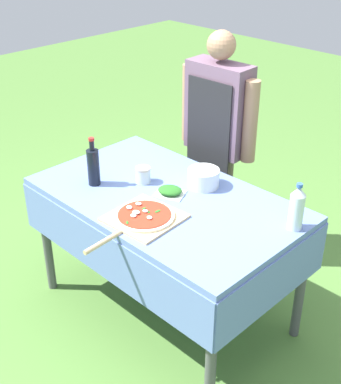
{
  "coord_description": "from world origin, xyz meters",
  "views": [
    {
      "loc": [
        1.79,
        -1.75,
        2.23
      ],
      "look_at": [
        0.03,
        0.0,
        0.83
      ],
      "focal_mm": 50.0,
      "sensor_mm": 36.0,
      "label": 1
    }
  ],
  "objects_px": {
    "pizza_on_peel": "(143,217)",
    "sauce_jar": "(143,176)",
    "prep_table": "(166,212)",
    "mixing_tub": "(204,178)",
    "herb_container": "(171,191)",
    "oil_bottle": "(93,166)",
    "water_bottle": "(297,208)",
    "person_cook": "(217,130)"
  },
  "relations": [
    {
      "from": "person_cook",
      "to": "mixing_tub",
      "type": "distance_m",
      "value": 0.55
    },
    {
      "from": "water_bottle",
      "to": "herb_container",
      "type": "xyz_separation_m",
      "value": [
        -0.66,
        -0.19,
        -0.09
      ]
    },
    {
      "from": "prep_table",
      "to": "herb_container",
      "type": "distance_m",
      "value": 0.12
    },
    {
      "from": "prep_table",
      "to": "oil_bottle",
      "type": "relative_size",
      "value": 5.24
    },
    {
      "from": "prep_table",
      "to": "mixing_tub",
      "type": "bearing_deg",
      "value": 74.67
    },
    {
      "from": "person_cook",
      "to": "pizza_on_peel",
      "type": "relative_size",
      "value": 2.66
    },
    {
      "from": "prep_table",
      "to": "herb_container",
      "type": "xyz_separation_m",
      "value": [
        0.0,
        0.03,
        0.12
      ]
    },
    {
      "from": "oil_bottle",
      "to": "mixing_tub",
      "type": "relative_size",
      "value": 1.59
    },
    {
      "from": "prep_table",
      "to": "sauce_jar",
      "type": "xyz_separation_m",
      "value": [
        -0.21,
        0.02,
        0.14
      ]
    },
    {
      "from": "prep_table",
      "to": "herb_container",
      "type": "relative_size",
      "value": 7.56
    },
    {
      "from": "pizza_on_peel",
      "to": "water_bottle",
      "type": "bearing_deg",
      "value": 34.83
    },
    {
      "from": "oil_bottle",
      "to": "person_cook",
      "type": "bearing_deg",
      "value": 80.43
    },
    {
      "from": "water_bottle",
      "to": "mixing_tub",
      "type": "height_order",
      "value": "water_bottle"
    },
    {
      "from": "water_bottle",
      "to": "herb_container",
      "type": "height_order",
      "value": "water_bottle"
    },
    {
      "from": "sauce_jar",
      "to": "mixing_tub",
      "type": "bearing_deg",
      "value": 37.3
    },
    {
      "from": "sauce_jar",
      "to": "oil_bottle",
      "type": "bearing_deg",
      "value": -130.04
    },
    {
      "from": "herb_container",
      "to": "sauce_jar",
      "type": "bearing_deg",
      "value": -178.3
    },
    {
      "from": "prep_table",
      "to": "mixing_tub",
      "type": "distance_m",
      "value": 0.28
    },
    {
      "from": "mixing_tub",
      "to": "pizza_on_peel",
      "type": "bearing_deg",
      "value": -87.31
    },
    {
      "from": "prep_table",
      "to": "pizza_on_peel",
      "type": "height_order",
      "value": "pizza_on_peel"
    },
    {
      "from": "pizza_on_peel",
      "to": "sauce_jar",
      "type": "distance_m",
      "value": 0.4
    },
    {
      "from": "sauce_jar",
      "to": "prep_table",
      "type": "bearing_deg",
      "value": -6.55
    },
    {
      "from": "herb_container",
      "to": "mixing_tub",
      "type": "height_order",
      "value": "mixing_tub"
    },
    {
      "from": "mixing_tub",
      "to": "person_cook",
      "type": "bearing_deg",
      "value": 122.98
    },
    {
      "from": "herb_container",
      "to": "mixing_tub",
      "type": "distance_m",
      "value": 0.21
    },
    {
      "from": "pizza_on_peel",
      "to": "sauce_jar",
      "type": "relative_size",
      "value": 6.34
    },
    {
      "from": "oil_bottle",
      "to": "mixing_tub",
      "type": "height_order",
      "value": "oil_bottle"
    },
    {
      "from": "oil_bottle",
      "to": "sauce_jar",
      "type": "distance_m",
      "value": 0.28
    },
    {
      "from": "oil_bottle",
      "to": "water_bottle",
      "type": "height_order",
      "value": "oil_bottle"
    },
    {
      "from": "sauce_jar",
      "to": "pizza_on_peel",
      "type": "bearing_deg",
      "value": -42.91
    },
    {
      "from": "prep_table",
      "to": "person_cook",
      "type": "bearing_deg",
      "value": 108.84
    },
    {
      "from": "water_bottle",
      "to": "mixing_tub",
      "type": "distance_m",
      "value": 0.61
    },
    {
      "from": "person_cook",
      "to": "pizza_on_peel",
      "type": "distance_m",
      "value": 1.0
    },
    {
      "from": "herb_container",
      "to": "sauce_jar",
      "type": "xyz_separation_m",
      "value": [
        -0.21,
        -0.01,
        0.02
      ]
    },
    {
      "from": "mixing_tub",
      "to": "sauce_jar",
      "type": "relative_size",
      "value": 1.95
    },
    {
      "from": "mixing_tub",
      "to": "water_bottle",
      "type": "bearing_deg",
      "value": -0.69
    },
    {
      "from": "prep_table",
      "to": "mixing_tub",
      "type": "height_order",
      "value": "mixing_tub"
    },
    {
      "from": "person_cook",
      "to": "oil_bottle",
      "type": "bearing_deg",
      "value": 78.03
    },
    {
      "from": "water_bottle",
      "to": "mixing_tub",
      "type": "bearing_deg",
      "value": 179.31
    },
    {
      "from": "water_bottle",
      "to": "herb_container",
      "type": "bearing_deg",
      "value": -163.72
    },
    {
      "from": "pizza_on_peel",
      "to": "mixing_tub",
      "type": "xyz_separation_m",
      "value": [
        -0.02,
        0.48,
        0.04
      ]
    },
    {
      "from": "water_bottle",
      "to": "person_cook",
      "type": "bearing_deg",
      "value": 152.55
    }
  ]
}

